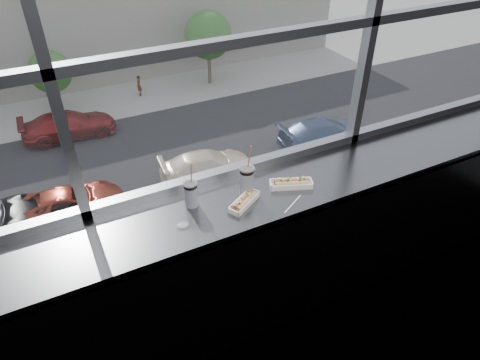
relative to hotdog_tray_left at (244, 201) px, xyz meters
name	(u,v)px	position (x,y,z in m)	size (l,w,h in m)	color
wall_back_lower	(236,232)	(0.10, 0.33, -0.58)	(6.00, 6.00, 0.00)	black
counter	(254,198)	(0.10, 0.06, -0.06)	(6.00, 0.55, 0.06)	slate
counter_fascia	(271,280)	(0.10, -0.20, -0.58)	(6.00, 0.04, 1.04)	slate
hotdog_tray_left	(244,201)	(0.00, 0.00, 0.00)	(0.26, 0.20, 0.06)	white
hotdog_tray_right	(291,183)	(0.36, 0.03, 0.00)	(0.29, 0.19, 0.07)	white
soda_cup_left	(191,193)	(-0.29, 0.14, 0.07)	(0.09, 0.09, 0.32)	white
soda_cup_right	(247,179)	(0.07, 0.10, 0.08)	(0.10, 0.10, 0.36)	white
loose_straw	(293,204)	(0.27, -0.14, -0.02)	(0.01, 0.01, 0.21)	white
wrapper	(183,225)	(-0.41, -0.02, -0.01)	(0.09, 0.06, 0.02)	silver
plaza_ground	(38,48)	(0.10, 43.83, -12.13)	(120.00, 120.00, 0.00)	gray
plaza_near	(150,353)	(0.10, 7.33, -12.11)	(50.00, 14.00, 0.04)	gray
street_asphalt	(82,168)	(0.10, 20.33, -12.10)	(80.00, 10.00, 0.06)	black
far_sidewalk	(61,112)	(0.10, 28.33, -12.11)	(80.00, 6.00, 0.04)	gray
far_building	(32,19)	(0.10, 38.33, -8.13)	(50.00, 14.00, 8.00)	gray
car_near_d	(207,161)	(6.20, 16.33, -11.07)	(5.96, 2.48, 1.99)	#FFECCC
car_far_b	(68,121)	(0.18, 24.33, -10.97)	(6.59, 2.74, 2.20)	maroon
car_near_c	(68,199)	(-1.05, 16.33, -11.11)	(5.73, 2.39, 1.91)	maroon
car_near_e	(323,128)	(13.92, 16.33, -10.96)	(6.60, 2.75, 2.20)	#394C6C
pedestrian_c	(139,84)	(5.88, 28.51, -11.17)	(0.81, 0.61, 1.82)	#66605B
tree_center	(50,72)	(0.08, 28.33, -9.12)	(2.83, 2.83, 4.43)	#47382B
tree_right	(208,35)	(11.59, 28.33, -8.28)	(3.63, 3.63, 5.67)	#47382B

